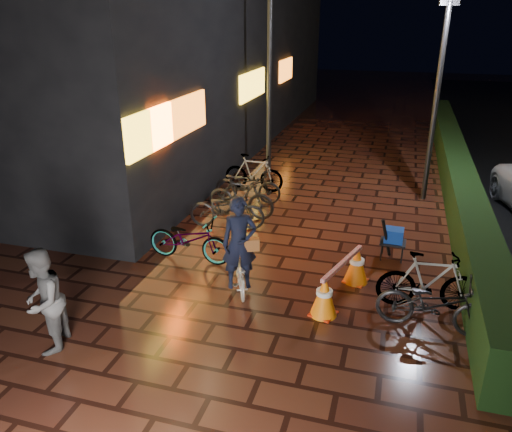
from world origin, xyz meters
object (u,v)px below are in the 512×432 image
(cyclist, at_px, (240,257))
(cart_assembly, at_px, (393,237))
(traffic_barrier, at_px, (341,279))
(bystander_person, at_px, (43,301))

(cyclist, relative_size, cart_assembly, 1.91)
(cyclist, xyz_separation_m, traffic_barrier, (1.87, 0.29, -0.33))
(bystander_person, height_order, traffic_barrier, bystander_person)
(cyclist, bearing_deg, traffic_barrier, 8.73)
(cart_assembly, bearing_deg, bystander_person, -137.05)
(traffic_barrier, bearing_deg, cyclist, -171.27)
(cart_assembly, bearing_deg, traffic_barrier, -114.12)
(cyclist, relative_size, traffic_barrier, 1.03)
(traffic_barrier, bearing_deg, cart_assembly, 65.88)
(cyclist, distance_m, traffic_barrier, 1.92)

